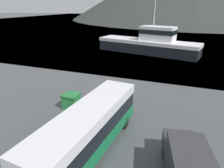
# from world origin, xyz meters

# --- Properties ---
(water_surface) EXTENTS (240.00, 240.00, 0.00)m
(water_surface) POSITION_xyz_m (0.00, 140.02, 0.00)
(water_surface) COLOR #475B6B
(water_surface) RESTS_ON ground
(tour_bus) EXTENTS (3.25, 10.35, 3.15)m
(tour_bus) POSITION_xyz_m (0.95, 5.79, 1.78)
(tour_bus) COLOR #146B3D
(tour_bus) RESTS_ON ground
(delivery_van) EXTENTS (3.02, 5.50, 2.48)m
(delivery_van) POSITION_xyz_m (6.88, 5.23, 1.30)
(delivery_van) COLOR #2D2D33
(delivery_van) RESTS_ON ground
(fishing_boat) EXTENTS (20.65, 8.65, 10.93)m
(fishing_boat) POSITION_xyz_m (-0.81, 35.93, 1.98)
(fishing_boat) COLOR black
(fishing_boat) RESTS_ON water_surface
(storage_bin) EXTENTS (1.47, 1.39, 1.42)m
(storage_bin) POSITION_xyz_m (-3.29, 10.59, 0.73)
(storage_bin) COLOR #287F3D
(storage_bin) RESTS_ON ground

